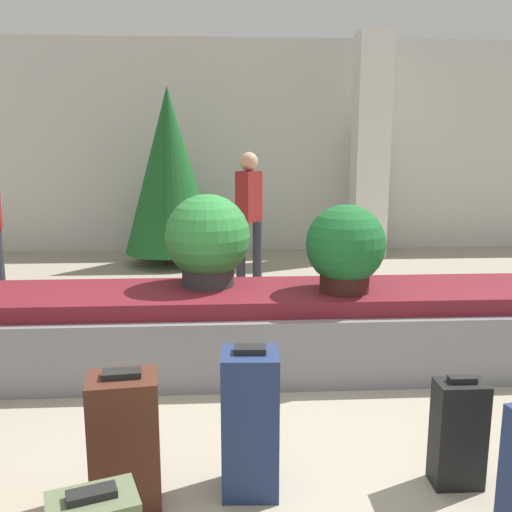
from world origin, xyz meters
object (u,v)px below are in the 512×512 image
Objects in this scene: suitcase_6 at (250,422)px; potted_plant_1 at (208,240)px; pillar at (370,147)px; decorated_tree at (169,171)px; suitcase_8 at (458,433)px; potted_plant_0 at (345,248)px; traveler_0 at (249,207)px; suitcase_5 at (125,441)px.

potted_plant_1 is (-0.24, 1.70, 0.60)m from suitcase_6.
decorated_tree is (-2.87, -0.41, -0.30)m from pillar.
potted_plant_1 is at bearing -80.68° from decorated_tree.
potted_plant_1 is at bearing 100.61° from suitcase_6.
potted_plant_0 is (-0.27, 1.47, 0.66)m from suitcase_8.
traveler_0 reaches higher than potted_plant_0.
traveler_0 reaches higher than suitcase_5.
potted_plant_0 is (1.35, 1.54, 0.61)m from suitcase_5.
potted_plant_1 is 2.53m from traveler_0.
suitcase_6 is 1.82m from potted_plant_1.
suitcase_8 is 2.23m from potted_plant_1.
pillar is 4.29× the size of suitcase_6.
traveler_0 reaches higher than potted_plant_1.
suitcase_8 is (-1.01, -5.79, -1.33)m from pillar.
decorated_tree is at bearing 99.32° from potted_plant_1.
potted_plant_0 is at bearing -133.12° from traveler_0.
suitcase_5 is 1.17× the size of suitcase_8.
suitcase_6 is 5.51m from decorated_tree.
pillar is 6.25m from suitcase_6.
potted_plant_0 is at bearing -67.75° from decorated_tree.
traveler_0 is (-1.84, -1.59, -0.68)m from pillar.
suitcase_5 reaches higher than suitcase_8.
potted_plant_0 is 0.41× the size of traveler_0.
suitcase_5 is 0.59m from suitcase_6.
suitcase_5 is 0.43× the size of traveler_0.
decorated_tree is (-0.84, 5.36, 0.94)m from suitcase_6.
suitcase_8 is (1.03, -0.01, -0.09)m from suitcase_6.
decorated_tree is at bearing 86.02° from suitcase_5.
suitcase_6 is at bearing -117.51° from potted_plant_0.
decorated_tree is at bearing 101.60° from suitcase_6.
suitcase_6 is 1.07× the size of potted_plant_1.
pillar is at bearing 80.60° from suitcase_8.
pillar reaches higher than potted_plant_0.
pillar is 4.55m from potted_plant_0.
suitcase_5 is 1.92m from potted_plant_1.
potted_plant_0 is at bearing 42.13° from suitcase_5.
suitcase_8 is at bearing -133.63° from traveler_0.
potted_plant_1 reaches higher than suitcase_5.
suitcase_6 is 4.24m from traveler_0.
decorated_tree reaches higher than suitcase_8.
decorated_tree reaches higher than suitcase_6.
pillar is 1.32× the size of decorated_tree.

